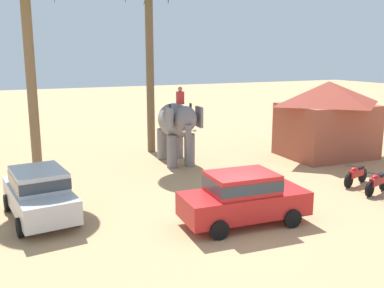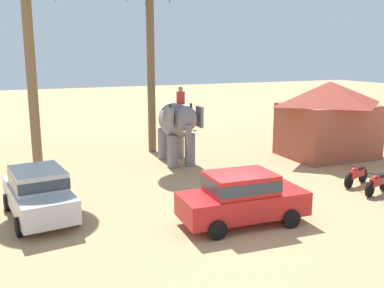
% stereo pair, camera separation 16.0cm
% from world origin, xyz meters
% --- Properties ---
extents(ground_plane, '(120.00, 120.00, 0.00)m').
position_xyz_m(ground_plane, '(0.00, 0.00, 0.00)').
color(ground_plane, tan).
extents(car_sedan_foreground, '(4.20, 2.08, 1.70)m').
position_xyz_m(car_sedan_foreground, '(0.22, 0.04, 0.93)').
color(car_sedan_foreground, red).
rests_on(car_sedan_foreground, ground).
extents(car_parked_far_side, '(2.20, 4.26, 1.70)m').
position_xyz_m(car_parked_far_side, '(-5.67, 3.27, 0.93)').
color(car_parked_far_side, '#B7BABF').
rests_on(car_parked_far_side, ground).
extents(elephant_with_mahout, '(1.93, 3.95, 3.88)m').
position_xyz_m(elephant_with_mahout, '(1.34, 8.16, 1.99)').
color(elephant_with_mahout, slate).
rests_on(elephant_with_mahout, ground).
extents(motorcycle_fourth_in_row, '(1.75, 0.74, 0.94)m').
position_xyz_m(motorcycle_fourth_in_row, '(6.63, 0.47, 0.46)').
color(motorcycle_fourth_in_row, black).
rests_on(motorcycle_fourth_in_row, ground).
extents(motorcycle_far_in_row, '(1.75, 0.74, 0.94)m').
position_xyz_m(motorcycle_far_in_row, '(6.73, 1.67, 0.46)').
color(motorcycle_far_in_row, black).
rests_on(motorcycle_far_in_row, ground).
extents(roadside_hut, '(5.13, 4.35, 4.00)m').
position_xyz_m(roadside_hut, '(9.20, 6.32, 2.12)').
color(roadside_hut, '#994C38').
rests_on(roadside_hut, ground).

